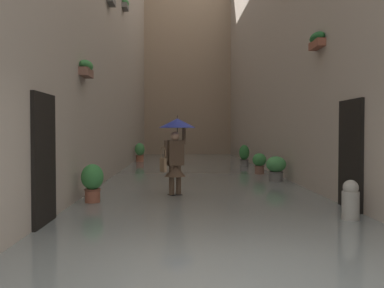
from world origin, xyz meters
The scene contains 11 objects.
ground_plane centered at (0.00, -11.78, 0.00)m, with size 60.00×60.00×0.00m, color slate.
flood_water centered at (0.00, -11.78, 0.04)m, with size 6.33×29.56×0.09m, color slate.
building_facade_right centered at (3.66, -11.78, 6.21)m, with size 2.04×27.56×12.43m.
building_facade_far centered at (0.00, -24.46, 5.92)m, with size 9.13×1.80×11.83m, color gray.
person_wading centered at (0.64, -5.84, 1.30)m, with size 0.87×0.87×1.96m.
potted_plant_far_right centered at (2.47, -16.87, 0.55)m, with size 0.47×0.47×1.00m.
potted_plant_near_right centered at (2.39, -4.82, 0.52)m, with size 0.47×0.47×0.90m.
potted_plant_near_left centered at (-2.34, -8.57, 0.48)m, with size 0.60×0.60×0.83m.
potted_plant_far_left centered at (-2.28, -14.50, 0.52)m, with size 0.44×0.44×0.98m.
potted_plant_mid_left centered at (-2.24, -10.71, 0.48)m, with size 0.48×0.48×0.81m.
mooring_bollard centered at (-2.34, -2.89, 0.38)m, with size 0.29×0.29×0.76m.
Camera 1 is at (0.57, 4.41, 1.60)m, focal length 40.90 mm.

